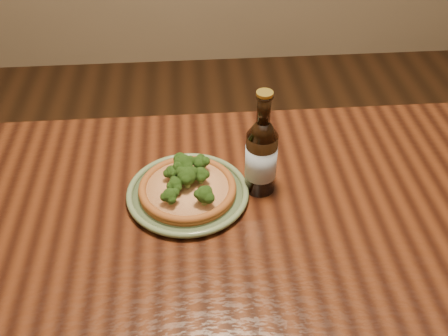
{
  "coord_description": "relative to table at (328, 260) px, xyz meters",
  "views": [
    {
      "loc": [
        -0.28,
        -0.62,
        1.54
      ],
      "look_at": [
        -0.22,
        0.24,
        0.82
      ],
      "focal_mm": 42.0,
      "sensor_mm": 36.0,
      "label": 1
    }
  ],
  "objects": [
    {
      "name": "table",
      "position": [
        0.0,
        0.0,
        0.0
      ],
      "size": [
        1.6,
        0.9,
        0.75
      ],
      "color": "#431D0E",
      "rests_on": "ground"
    },
    {
      "name": "beer_bottle",
      "position": [
        -0.13,
        0.14,
        0.19
      ],
      "size": [
        0.07,
        0.07,
        0.25
      ],
      "rotation": [
        0.0,
        0.0,
        0.06
      ],
      "color": "black",
      "rests_on": "table"
    },
    {
      "name": "pizza",
      "position": [
        -0.3,
        0.13,
        0.12
      ],
      "size": [
        0.21,
        0.21,
        0.07
      ],
      "rotation": [
        0.0,
        0.0,
        -0.09
      ],
      "color": "brown",
      "rests_on": "plate"
    },
    {
      "name": "plate",
      "position": [
        -0.3,
        0.13,
        0.1
      ],
      "size": [
        0.27,
        0.27,
        0.02
      ],
      "rotation": [
        0.0,
        0.0,
        0.24
      ],
      "color": "#607551",
      "rests_on": "table"
    }
  ]
}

